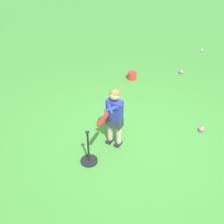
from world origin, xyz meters
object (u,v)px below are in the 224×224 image
play_ball_far_right (202,50)px  batting_tee (89,157)px  play_ball_behind_batter (181,72)px  toy_bucket (132,75)px  play_ball_near_batter (202,129)px  child_batter (114,114)px

play_ball_far_right → batting_tee: (-3.50, -3.87, 0.07)m
play_ball_behind_batter → toy_bucket: size_ratio=0.45×
play_ball_behind_batter → batting_tee: bearing=-132.8°
play_ball_behind_batter → play_ball_near_batter: bearing=-99.7°
batting_tee → play_ball_near_batter: bearing=12.8°
play_ball_far_right → batting_tee: bearing=-132.1°
play_ball_far_right → play_ball_behind_batter: play_ball_behind_batter is taller
play_ball_behind_batter → toy_bucket: bearing=-175.4°
child_batter → play_ball_near_batter: bearing=3.7°
play_ball_behind_batter → play_ball_near_batter: (-0.38, -2.21, 0.00)m
play_ball_near_batter → batting_tee: size_ratio=0.16×
play_ball_behind_batter → toy_bucket: (-1.26, -0.10, 0.05)m
play_ball_behind_batter → play_ball_near_batter: 2.24m
child_batter → play_ball_near_batter: (1.65, 0.11, -0.60)m
child_batter → play_ball_far_right: bearing=49.0°
play_ball_far_right → batting_tee: batting_tee is taller
play_ball_behind_batter → batting_tee: size_ratio=0.16×
play_ball_behind_batter → play_ball_near_batter: same height
child_batter → toy_bucket: size_ratio=5.00×
child_batter → batting_tee: size_ratio=1.74×
play_ball_far_right → batting_tee: 5.22m
play_ball_near_batter → toy_bucket: size_ratio=0.45×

